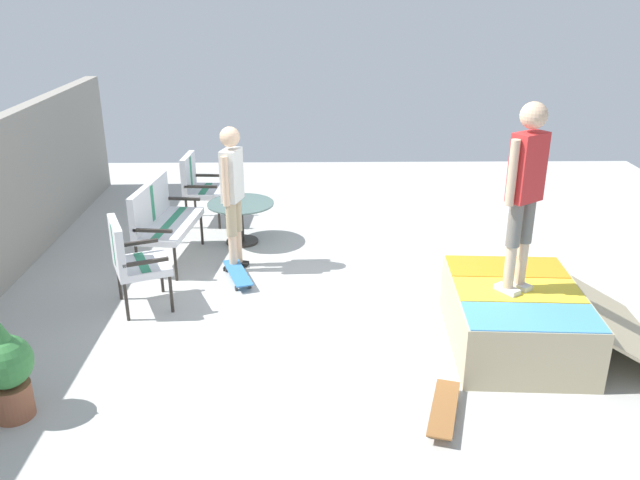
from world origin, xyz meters
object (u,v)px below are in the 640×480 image
skateboard_spare (444,409)px  potted_plant (6,368)px  person_watching (232,187)px  patio_table (241,215)px  patio_bench (160,215)px  patio_chair_by_wall (130,256)px  person_skater (526,184)px  skateboard_by_bench (238,273)px  skate_ramp (518,318)px  patio_chair_near_house (197,183)px

skateboard_spare → potted_plant: potted_plant is taller
person_watching → patio_table: bearing=0.5°
patio_bench → patio_chair_by_wall: (-1.32, 0.04, -0.00)m
person_watching → person_skater: person_skater is taller
patio_table → person_skater: size_ratio=0.50×
person_skater → skateboard_by_bench: person_skater is taller
patio_bench → skateboard_by_bench: patio_bench is taller
patio_table → patio_bench: bearing=122.6°
skate_ramp → person_watching: bearing=57.2°
patio_chair_by_wall → potted_plant: 2.00m
person_skater → patio_chair_near_house: bearing=44.8°
person_skater → skateboard_spare: 2.12m
skateboard_by_bench → potted_plant: 3.09m
skateboard_spare → potted_plant: (0.07, 3.54, 0.38)m
skate_ramp → patio_chair_near_house: patio_chair_near_house is taller
patio_chair_by_wall → potted_plant: bearing=164.9°
person_watching → skateboard_by_bench: size_ratio=2.18×
person_watching → skateboard_by_bench: bearing=-171.4°
skateboard_spare → skate_ramp: bearing=-39.2°
patio_bench → skateboard_spare: size_ratio=1.58×
skate_ramp → person_watching: person_watching is taller
patio_chair_by_wall → person_watching: bearing=-43.5°
patio_chair_near_house → person_skater: bearing=-135.2°
patio_chair_by_wall → potted_plant: (-1.93, 0.52, -0.15)m
person_skater → patio_table: bearing=46.0°
person_watching → person_skater: 3.50m
patio_bench → potted_plant: (-3.24, 0.56, -0.15)m
skate_ramp → patio_bench: patio_bench is taller
skate_ramp → patio_chair_near_house: (3.61, 3.68, 0.31)m
patio_bench → person_skater: 4.53m
skateboard_spare → potted_plant: size_ratio=0.90×
skate_ramp → patio_chair_by_wall: size_ratio=2.07×
patio_table → potted_plant: 4.14m
skateboard_by_bench → person_watching: bearing=8.6°
patio_chair_by_wall → patio_table: (1.92, -0.99, -0.21)m
person_skater → potted_plant: 4.67m
patio_chair_near_house → skateboard_spare: bearing=-150.0°
patio_table → skate_ramp: bearing=-133.1°
patio_table → person_watching: 1.09m
patio_chair_near_house → patio_chair_by_wall: size_ratio=1.00×
person_watching → skateboard_by_bench: person_watching is taller
patio_chair_near_house → patio_table: patio_chair_near_house is taller
skate_ramp → patio_bench: bearing=61.0°
patio_chair_near_house → skateboard_spare: size_ratio=1.24×
patio_bench → skateboard_spare: 4.50m
skate_ramp → patio_table: size_ratio=2.35×
skate_ramp → patio_chair_by_wall: bearing=77.8°
patio_chair_near_house → skate_ramp: bearing=-134.4°
person_skater → potted_plant: bearing=103.7°
skate_ramp → patio_chair_by_wall: (0.86, 3.96, 0.31)m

